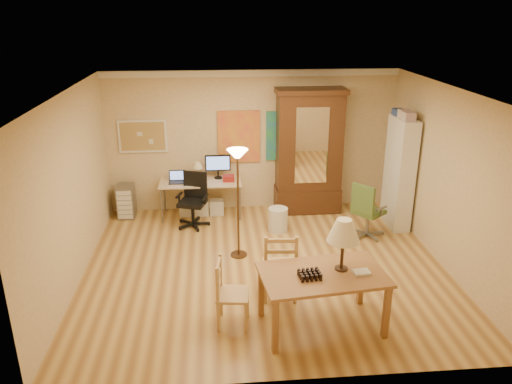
{
  "coord_description": "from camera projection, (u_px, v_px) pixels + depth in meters",
  "views": [
    {
      "loc": [
        -0.73,
        -6.78,
        3.79
      ],
      "look_at": [
        -0.11,
        0.3,
        1.13
      ],
      "focal_mm": 35.0,
      "sensor_mm": 36.0,
      "label": 1
    }
  ],
  "objects": [
    {
      "name": "ladder_chair_left",
      "position": [
        231.0,
        295.0,
        6.2
      ],
      "size": [
        0.44,
        0.46,
        0.89
      ],
      "color": "tan",
      "rests_on": "floor"
    },
    {
      "name": "torchiere_lamp",
      "position": [
        238.0,
        172.0,
        7.57
      ],
      "size": [
        0.32,
        0.32,
        1.77
      ],
      "color": "#47301C",
      "rests_on": "floor"
    },
    {
      "name": "ladder_chair_back",
      "position": [
        280.0,
        267.0,
        6.75
      ],
      "size": [
        0.49,
        0.47,
        0.99
      ],
      "color": "tan",
      "rests_on": "floor"
    },
    {
      "name": "art_panel_left",
      "position": [
        239.0,
        137.0,
        9.49
      ],
      "size": [
        0.8,
        0.04,
        1.0
      ],
      "primitive_type": "cube",
      "color": "gold",
      "rests_on": "floor"
    },
    {
      "name": "corkboard",
      "position": [
        143.0,
        136.0,
        9.32
      ],
      "size": [
        0.9,
        0.04,
        0.62
      ],
      "primitive_type": "cube",
      "color": "tan",
      "rests_on": "floor"
    },
    {
      "name": "drawer_cart",
      "position": [
        126.0,
        201.0,
        9.44
      ],
      "size": [
        0.32,
        0.38,
        0.63
      ],
      "color": "slate",
      "rests_on": "floor"
    },
    {
      "name": "wastebin",
      "position": [
        278.0,
        220.0,
        8.88
      ],
      "size": [
        0.35,
        0.35,
        0.43
      ],
      "primitive_type": "cylinder",
      "color": "silver",
      "rests_on": "floor"
    },
    {
      "name": "floor",
      "position": [
        265.0,
        267.0,
        7.71
      ],
      "size": [
        5.5,
        5.5,
        0.0
      ],
      "primitive_type": "plane",
      "color": "olive",
      "rests_on": "ground"
    },
    {
      "name": "art_panel_right",
      "position": [
        286.0,
        136.0,
        9.56
      ],
      "size": [
        0.75,
        0.04,
        0.95
      ],
      "primitive_type": "cube",
      "color": "teal",
      "rests_on": "floor"
    },
    {
      "name": "office_chair_black",
      "position": [
        193.0,
        212.0,
        9.09
      ],
      "size": [
        0.61,
        0.61,
        0.99
      ],
      "color": "black",
      "rests_on": "floor"
    },
    {
      "name": "bookshelf",
      "position": [
        399.0,
        173.0,
        8.88
      ],
      "size": [
        0.3,
        0.8,
        1.99
      ],
      "color": "white",
      "rests_on": "floor"
    },
    {
      "name": "computer_desk",
      "position": [
        203.0,
        194.0,
        9.49
      ],
      "size": [
        1.53,
        0.67,
        1.16
      ],
      "color": "beige",
      "rests_on": "floor"
    },
    {
      "name": "crown_molding",
      "position": [
        252.0,
        73.0,
        9.08
      ],
      "size": [
        5.5,
        0.08,
        0.12
      ],
      "primitive_type": "cube",
      "color": "white",
      "rests_on": "floor"
    },
    {
      "name": "dining_table",
      "position": [
        330.0,
        261.0,
        6.01
      ],
      "size": [
        1.6,
        1.08,
        1.42
      ],
      "color": "brown",
      "rests_on": "floor"
    },
    {
      "name": "armoire",
      "position": [
        308.0,
        159.0,
        9.52
      ],
      "size": [
        1.3,
        0.62,
        2.39
      ],
      "color": "#321C0D",
      "rests_on": "floor"
    },
    {
      "name": "office_chair_green",
      "position": [
        367.0,
        222.0,
        8.65
      ],
      "size": [
        0.63,
        0.63,
        0.99
      ],
      "color": "slate",
      "rests_on": "floor"
    }
  ]
}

